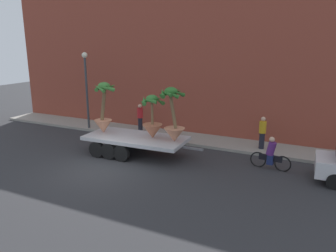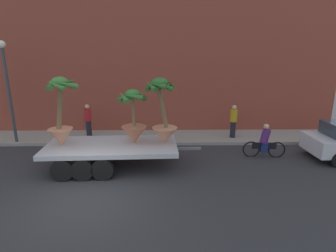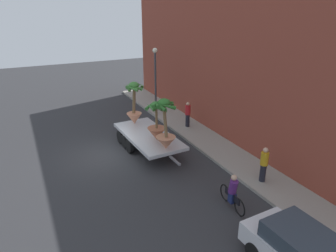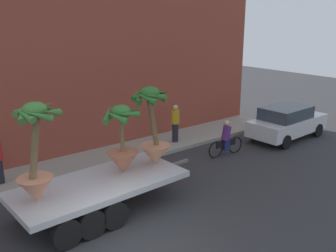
% 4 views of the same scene
% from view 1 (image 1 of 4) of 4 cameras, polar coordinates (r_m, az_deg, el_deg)
% --- Properties ---
extents(ground_plane, '(60.00, 60.00, 0.00)m').
position_cam_1_polar(ground_plane, '(15.20, -11.75, -7.49)').
color(ground_plane, '#2D2D30').
extents(sidewalk, '(24.00, 2.20, 0.15)m').
position_cam_1_polar(sidewalk, '(20.07, -1.21, -1.53)').
color(sidewalk, gray).
rests_on(sidewalk, ground).
extents(building_facade, '(24.00, 1.20, 9.03)m').
position_cam_1_polar(building_facade, '(20.85, 0.88, 11.47)').
color(building_facade, brown).
rests_on(building_facade, ground).
extents(flatbed_trailer, '(6.15, 2.52, 0.98)m').
position_cam_1_polar(flatbed_trailer, '(16.74, -6.37, -2.47)').
color(flatbed_trailer, '#B7BABF').
rests_on(flatbed_trailer, ground).
extents(potted_palm_rear, '(1.31, 1.17, 2.59)m').
position_cam_1_polar(potted_palm_rear, '(15.44, 0.90, 1.15)').
color(potted_palm_rear, tan).
rests_on(potted_palm_rear, flatbed_trailer).
extents(potted_palm_middle, '(1.16, 1.22, 2.15)m').
position_cam_1_polar(potted_palm_middle, '(16.03, -2.74, 0.70)').
color(potted_palm_middle, '#B26647').
rests_on(potted_palm_middle, flatbed_trailer).
extents(potted_palm_front, '(1.33, 1.37, 2.65)m').
position_cam_1_polar(potted_palm_front, '(17.20, -11.13, 2.49)').
color(potted_palm_front, tan).
rests_on(potted_palm_front, flatbed_trailer).
extents(cyclist, '(1.84, 0.38, 1.54)m').
position_cam_1_polar(cyclist, '(15.49, 17.44, -4.81)').
color(cyclist, black).
rests_on(cyclist, ground).
extents(pedestrian_near_gate, '(0.36, 0.36, 1.71)m').
position_cam_1_polar(pedestrian_near_gate, '(20.51, -4.87, 1.56)').
color(pedestrian_near_gate, black).
rests_on(pedestrian_near_gate, sidewalk).
extents(pedestrian_far_left, '(0.36, 0.36, 1.71)m').
position_cam_1_polar(pedestrian_far_left, '(17.72, 16.10, -1.03)').
color(pedestrian_far_left, black).
rests_on(pedestrian_far_left, sidewalk).
extents(street_lamp, '(0.36, 0.36, 4.83)m').
position_cam_1_polar(street_lamp, '(21.45, -14.06, 7.69)').
color(street_lamp, '#383D42').
rests_on(street_lamp, sidewalk).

